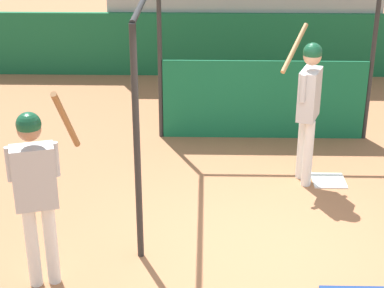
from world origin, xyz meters
TOP-DOWN VIEW (x-y plane):
  - ground_plane at (0.00, 0.00)m, footprint 60.00×60.00m
  - outfield_wall at (0.00, 6.48)m, footprint 24.00×0.12m
  - batting_cage at (0.15, 2.64)m, footprint 3.23×3.42m
  - home_plate at (0.93, 1.77)m, footprint 0.44×0.44m
  - player_batter at (0.58, 1.78)m, footprint 0.57×0.91m
  - player_waiting at (-2.35, -0.59)m, footprint 0.66×0.53m

SIDE VIEW (x-z plane):
  - ground_plane at x=0.00m, z-range 0.00..0.00m
  - home_plate at x=0.93m, z-range 0.00..0.02m
  - outfield_wall at x=0.00m, z-range 0.00..1.26m
  - player_waiting at x=-2.35m, z-range 0.08..2.20m
  - batting_cage at x=0.15m, z-range -0.14..2.46m
  - player_batter at x=0.58m, z-range 0.16..2.18m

